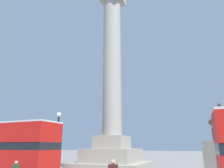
{
  "coord_description": "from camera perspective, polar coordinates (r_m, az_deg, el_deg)",
  "views": [
    {
      "loc": [
        7.99,
        -18.63,
        2.49
      ],
      "look_at": [
        0.0,
        0.0,
        8.24
      ],
      "focal_mm": 35.0,
      "sensor_mm": 36.0,
      "label": 1
    }
  ],
  "objects": [
    {
      "name": "monument_column",
      "position": [
        20.48,
        -0.0,
        -7.66
      ],
      "size": [
        6.1,
        6.1,
        19.37
      ],
      "color": "#A39E8E",
      "rests_on": "ground_plane"
    },
    {
      "name": "street_lamp",
      "position": [
        19.23,
        -14.12,
        -14.21
      ],
      "size": [
        0.41,
        0.41,
        5.26
      ],
      "color": "black",
      "rests_on": "ground_plane"
    }
  ]
}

